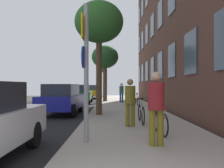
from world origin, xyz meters
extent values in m
plane|color=#332D28|center=(-2.40, 15.00, 0.00)|extent=(41.80, 41.80, 0.00)
cube|color=black|center=(-4.50, 15.00, 0.01)|extent=(7.00, 38.00, 0.01)
cube|color=#9E9389|center=(1.10, 15.00, 0.06)|extent=(4.20, 38.00, 0.12)
cube|color=#384756|center=(3.42, 8.25, 2.90)|extent=(0.06, 1.51, 1.78)
cube|color=#384756|center=(3.42, 11.38, 2.90)|extent=(0.06, 1.51, 1.78)
cube|color=#384756|center=(3.42, 14.50, 2.90)|extent=(0.06, 1.51, 1.78)
cube|color=#384756|center=(3.42, 17.62, 2.90)|extent=(0.06, 1.51, 1.78)
cube|color=#384756|center=(3.42, 20.75, 2.90)|extent=(0.06, 1.51, 1.78)
cube|color=#384756|center=(3.42, 23.88, 2.90)|extent=(0.06, 1.51, 1.78)
cube|color=#384756|center=(3.42, 27.00, 2.90)|extent=(0.06, 1.51, 1.78)
cube|color=#384756|center=(3.42, 14.50, 6.36)|extent=(0.06, 1.51, 1.78)
cube|color=#384756|center=(3.42, 17.62, 6.36)|extent=(0.06, 1.51, 1.78)
cube|color=#384756|center=(3.42, 20.75, 6.36)|extent=(0.06, 1.51, 1.78)
cube|color=#384756|center=(3.42, 23.88, 6.36)|extent=(0.06, 1.51, 1.78)
cube|color=#384756|center=(3.42, 27.00, 6.36)|extent=(0.06, 1.51, 1.78)
cube|color=#384756|center=(3.42, 23.88, 9.82)|extent=(0.06, 1.51, 1.78)
cube|color=#384756|center=(3.42, 27.00, 9.82)|extent=(0.06, 1.51, 1.78)
cylinder|color=gray|center=(-0.47, 4.44, 1.88)|extent=(0.12, 0.12, 3.52)
cube|color=yellow|center=(-0.55, 4.44, 3.03)|extent=(0.03, 0.60, 0.60)
cylinder|color=#14339E|center=(-0.55, 4.44, 2.28)|extent=(0.03, 0.56, 0.56)
cylinder|color=black|center=(-0.57, 24.10, 1.97)|extent=(0.12, 0.12, 3.70)
cube|color=black|center=(-0.75, 24.10, 3.37)|extent=(0.20, 0.24, 0.80)
sphere|color=#4B0707|center=(-0.86, 24.10, 3.63)|extent=(0.16, 0.16, 0.16)
sphere|color=orange|center=(-0.86, 24.10, 3.37)|extent=(0.16, 0.16, 0.16)
sphere|color=#083E11|center=(-0.86, 24.10, 3.11)|extent=(0.16, 0.16, 0.16)
cylinder|color=#4C3823|center=(-0.46, 10.26, 2.05)|extent=(0.29, 0.29, 3.86)
ellipsoid|color=#2D6628|center=(-0.46, 10.26, 4.70)|extent=(2.41, 2.41, 2.05)
cylinder|color=brown|center=(-0.47, 20.79, 1.80)|extent=(0.38, 0.38, 3.36)
ellipsoid|color=#235123|center=(-0.47, 20.79, 4.23)|extent=(2.48, 2.48, 2.11)
torus|color=black|center=(1.54, 5.95, 0.45)|extent=(0.11, 0.65, 0.65)
torus|color=black|center=(1.64, 5.01, 0.45)|extent=(0.11, 0.65, 0.65)
cylinder|color=#B21E1E|center=(1.59, 5.48, 0.62)|extent=(0.13, 0.81, 0.04)
cylinder|color=#B21E1E|center=(1.61, 5.25, 0.54)|extent=(0.09, 0.49, 0.27)
cylinder|color=#B21E1E|center=(1.60, 5.34, 0.87)|extent=(0.04, 0.04, 0.28)
cube|color=black|center=(1.60, 5.34, 1.03)|extent=(0.10, 0.24, 0.06)
cylinder|color=#4C4C4C|center=(1.54, 5.95, 0.95)|extent=(0.42, 0.07, 0.03)
torus|color=black|center=(1.30, 8.11, 0.46)|extent=(0.04, 0.68, 0.68)
torus|color=black|center=(1.30, 7.01, 0.46)|extent=(0.04, 0.68, 0.68)
cylinder|color=#99999E|center=(1.30, 7.56, 0.65)|extent=(0.05, 0.93, 0.04)
cylinder|color=#99999E|center=(1.30, 7.29, 0.56)|extent=(0.05, 0.56, 0.30)
cylinder|color=#99999E|center=(1.30, 7.39, 0.90)|extent=(0.04, 0.04, 0.28)
cube|color=black|center=(1.30, 7.39, 1.06)|extent=(0.10, 0.24, 0.06)
cylinder|color=#4C4C4C|center=(1.30, 8.11, 0.98)|extent=(0.42, 0.03, 0.03)
torus|color=black|center=(1.88, 16.20, 0.42)|extent=(0.13, 0.60, 0.61)
torus|color=black|center=(2.02, 15.16, 0.42)|extent=(0.13, 0.60, 0.61)
cylinder|color=black|center=(1.95, 15.68, 0.59)|extent=(0.17, 0.89, 0.04)
cylinder|color=black|center=(1.99, 15.42, 0.51)|extent=(0.12, 0.54, 0.29)
cylinder|color=black|center=(1.97, 15.53, 0.83)|extent=(0.04, 0.04, 0.28)
cube|color=black|center=(1.97, 15.53, 0.99)|extent=(0.10, 0.24, 0.06)
cylinder|color=#4C4C4C|center=(1.88, 16.20, 0.91)|extent=(0.42, 0.09, 0.03)
cylinder|color=olive|center=(1.14, 4.03, 0.55)|extent=(0.16, 0.16, 0.86)
cylinder|color=olive|center=(1.33, 4.03, 0.55)|extent=(0.16, 0.16, 0.86)
cylinder|color=maroon|center=(1.23, 4.03, 1.30)|extent=(0.53, 0.53, 0.64)
sphere|color=tan|center=(1.23, 4.03, 1.76)|extent=(0.23, 0.23, 0.23)
cylinder|color=olive|center=(0.73, 6.76, 0.53)|extent=(0.15, 0.15, 0.81)
cylinder|color=olive|center=(0.91, 6.76, 0.53)|extent=(0.15, 0.15, 0.81)
cylinder|color=olive|center=(0.82, 6.76, 1.24)|extent=(0.50, 0.50, 0.61)
sphere|color=#936B4C|center=(0.82, 6.76, 1.67)|extent=(0.22, 0.22, 0.22)
cylinder|color=navy|center=(0.91, 19.17, 0.52)|extent=(0.15, 0.15, 0.81)
cylinder|color=navy|center=(1.09, 19.17, 0.52)|extent=(0.15, 0.15, 0.81)
cylinder|color=#33594C|center=(1.00, 19.17, 1.23)|extent=(0.42, 0.42, 0.61)
sphere|color=tan|center=(1.00, 19.17, 1.67)|extent=(0.22, 0.22, 0.22)
cylinder|color=black|center=(-1.77, 4.32, 0.33)|extent=(0.22, 0.64, 0.64)
cube|color=navy|center=(-2.50, 11.33, 0.68)|extent=(1.96, 4.07, 0.70)
cube|color=#1E232D|center=(-2.50, 11.13, 1.33)|extent=(1.59, 2.30, 0.60)
cylinder|color=black|center=(-3.30, 12.61, 0.33)|extent=(0.22, 0.64, 0.64)
cylinder|color=black|center=(-1.69, 12.61, 0.33)|extent=(0.22, 0.64, 0.64)
cylinder|color=black|center=(-3.30, 10.06, 0.33)|extent=(0.22, 0.64, 0.64)
cylinder|color=black|center=(-1.69, 10.06, 0.33)|extent=(0.22, 0.64, 0.64)
cube|color=#19662D|center=(-2.60, 19.67, 0.68)|extent=(2.02, 4.30, 0.70)
cube|color=#2D3847|center=(-2.60, 19.45, 1.33)|extent=(1.66, 2.43, 0.60)
cylinder|color=black|center=(-3.47, 21.03, 0.33)|extent=(0.22, 0.64, 0.64)
cylinder|color=black|center=(-1.74, 21.03, 0.33)|extent=(0.22, 0.64, 0.64)
cylinder|color=black|center=(-3.47, 18.31, 0.33)|extent=(0.22, 0.64, 0.64)
cylinder|color=black|center=(-1.74, 18.31, 0.33)|extent=(0.22, 0.64, 0.64)
cube|color=orange|center=(-2.08, 28.00, 0.68)|extent=(1.82, 4.18, 0.70)
cube|color=#384756|center=(-2.08, 27.79, 1.33)|extent=(1.51, 2.35, 0.60)
cylinder|color=black|center=(-2.86, 29.33, 0.33)|extent=(0.22, 0.64, 0.64)
cylinder|color=black|center=(-1.29, 29.33, 0.33)|extent=(0.22, 0.64, 0.64)
cylinder|color=black|center=(-2.86, 26.67, 0.33)|extent=(0.22, 0.64, 0.64)
cylinder|color=black|center=(-1.29, 26.67, 0.33)|extent=(0.22, 0.64, 0.64)
camera|label=1|loc=(0.18, -1.72, 1.55)|focal=38.93mm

